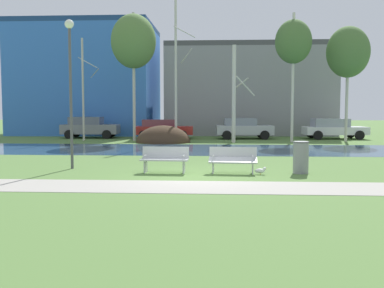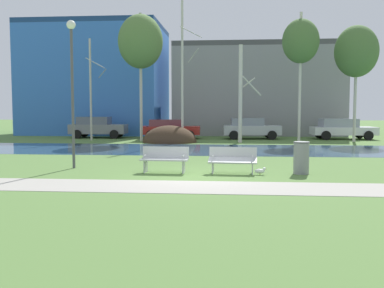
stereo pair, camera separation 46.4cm
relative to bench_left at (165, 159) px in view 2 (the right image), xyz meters
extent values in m
plane|color=#517538|center=(1.14, 9.16, -0.47)|extent=(120.00, 120.00, 0.00)
cube|color=#9E998E|center=(1.14, -2.71, -0.47)|extent=(60.00, 2.00, 0.01)
cube|color=#33516B|center=(1.14, 8.65, -0.47)|extent=(80.00, 6.54, 0.01)
ellipsoid|color=#423021|center=(-1.68, 13.32, -0.47)|extent=(3.48, 2.80, 2.19)
cube|color=#B2B5B7|center=(0.00, -0.09, -0.02)|extent=(1.62, 0.56, 0.05)
cube|color=#B2B5B7|center=(0.01, 0.18, 0.20)|extent=(1.60, 0.16, 0.40)
cube|color=#B2B5B7|center=(-0.66, 0.00, -0.25)|extent=(0.06, 0.43, 0.45)
cube|color=#B2B5B7|center=(0.65, -0.07, -0.25)|extent=(0.06, 0.43, 0.45)
cylinder|color=#B2B5B7|center=(-0.66, -0.04, 0.12)|extent=(0.06, 0.28, 0.04)
cylinder|color=#B2B5B7|center=(0.65, -0.11, 0.12)|extent=(0.06, 0.28, 0.04)
cube|color=#B2B5B7|center=(2.29, -0.09, -0.02)|extent=(1.62, 0.56, 0.18)
cube|color=#B2B5B7|center=(2.30, 0.18, 0.20)|extent=(1.60, 0.16, 0.40)
cube|color=#B2B5B7|center=(1.64, 0.00, -0.25)|extent=(0.06, 0.43, 0.45)
cube|color=#B2B5B7|center=(2.95, -0.07, -0.25)|extent=(0.06, 0.43, 0.45)
cylinder|color=#B2B5B7|center=(1.63, -0.04, 0.12)|extent=(0.06, 0.28, 0.04)
cylinder|color=#B2B5B7|center=(2.94, -0.11, 0.12)|extent=(0.06, 0.28, 0.04)
cylinder|color=gray|center=(4.56, 0.12, 0.06)|extent=(0.51, 0.51, 1.07)
torus|color=#494A4C|center=(4.56, 0.12, 0.57)|extent=(0.54, 0.54, 0.04)
ellipsoid|color=white|center=(3.17, -0.24, -0.35)|extent=(0.34, 0.15, 0.15)
sphere|color=white|center=(3.32, -0.24, -0.28)|extent=(0.11, 0.11, 0.11)
cone|color=gold|center=(3.38, -0.24, -0.28)|extent=(0.06, 0.03, 0.03)
cylinder|color=gold|center=(3.19, -0.27, -0.42)|extent=(0.01, 0.01, 0.10)
cylinder|color=gold|center=(3.19, -0.21, -0.42)|extent=(0.01, 0.01, 0.10)
cylinder|color=#4C4C51|center=(-3.46, 0.83, 2.02)|extent=(0.10, 0.10, 4.99)
sphere|color=white|center=(-3.46, 0.83, 4.66)|extent=(0.32, 0.32, 0.32)
cylinder|color=#BCB7A8|center=(-7.30, 14.84, 2.96)|extent=(0.14, 0.14, 6.87)
cylinder|color=#BCB7A8|center=(-6.61, 15.31, 4.10)|extent=(0.95, 1.36, 0.54)
cylinder|color=#BCB7A8|center=(-6.79, 14.31, 4.71)|extent=(1.02, 0.99, 0.64)
cylinder|color=#BCB7A8|center=(-3.78, 14.61, 3.75)|extent=(0.19, 0.19, 8.45)
ellipsoid|color=#567A3D|center=(-3.78, 14.61, 6.12)|extent=(2.97, 2.97, 3.56)
cylinder|color=beige|center=(-0.89, 13.62, 4.27)|extent=(0.15, 0.15, 9.49)
cylinder|color=beige|center=(-0.25, 14.07, 5.09)|extent=(0.83, 1.18, 0.84)
cylinder|color=beige|center=(-0.28, 12.99, 6.42)|extent=(1.27, 1.23, 0.53)
cylinder|color=beige|center=(2.81, 13.64, 2.61)|extent=(0.25, 0.25, 6.17)
cylinder|color=beige|center=(3.35, 14.01, 3.35)|extent=(0.77, 1.07, 0.60)
cylinder|color=beige|center=(3.50, 12.93, 3.08)|extent=(1.27, 1.24, 1.19)
cylinder|color=beige|center=(6.58, 14.19, 3.64)|extent=(0.18, 0.18, 8.23)
ellipsoid|color=#4C7038|center=(6.58, 14.19, 5.95)|extent=(2.32, 2.32, 2.79)
cylinder|color=beige|center=(10.20, 14.83, 3.26)|extent=(0.19, 0.19, 7.46)
ellipsoid|color=#4C7038|center=(10.20, 14.83, 5.35)|extent=(2.75, 2.75, 3.30)
cube|color=slate|center=(-7.53, 17.30, 0.19)|extent=(4.16, 2.02, 0.69)
cube|color=slate|center=(-7.86, 17.28, 0.81)|extent=(2.36, 1.71, 0.55)
cylinder|color=black|center=(-6.23, 18.27, -0.15)|extent=(0.65, 0.25, 0.64)
cylinder|color=black|center=(-6.14, 16.45, -0.15)|extent=(0.65, 0.25, 0.64)
cylinder|color=black|center=(-8.92, 18.14, -0.15)|extent=(0.65, 0.25, 0.64)
cylinder|color=black|center=(-8.83, 16.32, -0.15)|extent=(0.65, 0.25, 0.64)
cube|color=maroon|center=(-2.07, 16.95, 0.14)|extent=(4.25, 2.01, 0.58)
cube|color=brown|center=(-2.40, 16.93, 0.67)|extent=(2.41, 1.70, 0.49)
cylinder|color=black|center=(-0.74, 17.92, -0.15)|extent=(0.65, 0.25, 0.64)
cylinder|color=black|center=(-0.65, 16.11, -0.15)|extent=(0.65, 0.25, 0.64)
cylinder|color=black|center=(-3.49, 17.79, -0.15)|extent=(0.65, 0.25, 0.64)
cylinder|color=black|center=(-3.40, 15.98, -0.15)|extent=(0.65, 0.25, 0.64)
cube|color=#B2B5BC|center=(3.71, 17.12, 0.17)|extent=(4.09, 1.99, 0.64)
cube|color=gray|center=(3.39, 17.10, 0.76)|extent=(2.32, 1.69, 0.53)
cylinder|color=black|center=(4.98, 18.08, -0.15)|extent=(0.65, 0.25, 0.64)
cylinder|color=black|center=(5.07, 16.28, -0.15)|extent=(0.65, 0.25, 0.64)
cylinder|color=black|center=(2.34, 17.95, -0.15)|extent=(0.65, 0.25, 0.64)
cylinder|color=black|center=(2.43, 16.15, -0.15)|extent=(0.65, 0.25, 0.64)
cube|color=silver|center=(10.14, 17.36, 0.12)|extent=(4.45, 2.07, 0.55)
cube|color=#949AAC|center=(9.79, 17.35, 0.69)|extent=(2.52, 1.75, 0.58)
cylinder|color=black|center=(11.53, 18.36, -0.15)|extent=(0.65, 0.25, 0.64)
cylinder|color=black|center=(11.62, 16.51, -0.15)|extent=(0.65, 0.25, 0.64)
cylinder|color=black|center=(8.65, 18.22, -0.15)|extent=(0.65, 0.25, 0.64)
cylinder|color=black|center=(8.74, 16.37, -0.15)|extent=(0.65, 0.25, 0.64)
cube|color=#3870C6|center=(-9.39, 23.36, 3.96)|extent=(11.39, 8.42, 8.87)
cube|color=navy|center=(-9.39, 23.36, 8.60)|extent=(11.39, 8.42, 0.40)
cube|color=gray|center=(4.37, 23.79, 3.05)|extent=(13.64, 7.58, 7.04)
cube|color=#48484B|center=(4.37, 23.79, 6.77)|extent=(13.64, 7.58, 0.40)
camera|label=1|loc=(1.77, -14.82, 1.69)|focal=41.56mm
camera|label=2|loc=(2.23, -14.78, 1.69)|focal=41.56mm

